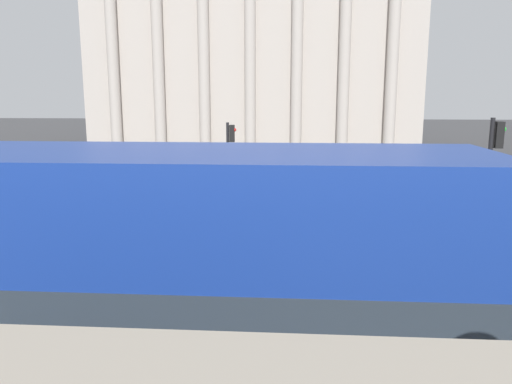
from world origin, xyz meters
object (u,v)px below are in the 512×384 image
object	(u,v)px
pedestrian_blue	(282,183)
pedestrian_white	(490,162)
double_decker_bus	(127,278)
plaza_building_left	(257,54)
traffic_light_mid	(230,153)
traffic_light_near	(491,173)

from	to	relation	value
pedestrian_blue	pedestrian_white	bearing A→B (deg)	-55.42
double_decker_bus	pedestrian_white	bearing A→B (deg)	59.23
plaza_building_left	double_decker_bus	bearing A→B (deg)	-88.66
traffic_light_mid	pedestrian_white	xyz separation A→B (m)	(14.19, 9.35, -1.48)
plaza_building_left	pedestrian_white	size ratio (longest dim) A/B	17.33
double_decker_bus	pedestrian_blue	size ratio (longest dim) A/B	5.97
traffic_light_near	pedestrian_blue	distance (m)	10.01
traffic_light_near	traffic_light_mid	xyz separation A→B (m)	(-7.89, 6.86, -0.31)
traffic_light_near	pedestrian_blue	world-z (taller)	traffic_light_near
pedestrian_blue	pedestrian_white	world-z (taller)	pedestrian_blue
plaza_building_left	traffic_light_near	bearing A→B (deg)	-76.05
plaza_building_left	traffic_light_near	xyz separation A→B (m)	(8.64, -34.77, -5.85)
traffic_light_near	pedestrian_white	bearing A→B (deg)	68.75
plaza_building_left	traffic_light_mid	distance (m)	28.59
traffic_light_near	traffic_light_mid	distance (m)	10.46
pedestrian_blue	pedestrian_white	xyz separation A→B (m)	(12.05, 8.20, -0.03)
pedestrian_white	pedestrian_blue	bearing A→B (deg)	-176.09
double_decker_bus	pedestrian_white	size ratio (longest dim) A/B	6.16
double_decker_bus	traffic_light_mid	xyz separation A→B (m)	(-0.23, 13.96, 0.15)
traffic_light_mid	pedestrian_blue	world-z (taller)	traffic_light_mid
traffic_light_mid	pedestrian_blue	size ratio (longest dim) A/B	2.19
plaza_building_left	pedestrian_white	bearing A→B (deg)	-51.17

